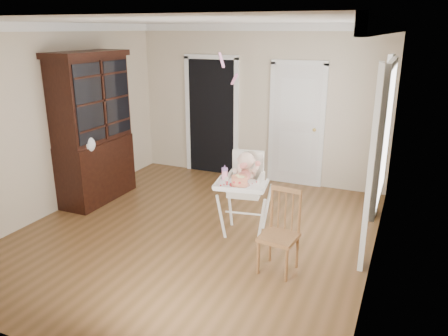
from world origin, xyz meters
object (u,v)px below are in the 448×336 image
at_px(sippy_cup, 225,173).
at_px(china_cabinet, 93,128).
at_px(dining_chair, 280,234).
at_px(high_chair, 245,184).
at_px(cake, 240,181).

relative_size(sippy_cup, china_cabinet, 0.08).
bearing_deg(dining_chair, china_cabinet, 169.40).
bearing_deg(sippy_cup, high_chair, 36.37).
height_order(high_chair, china_cabinet, china_cabinet).
distance_m(china_cabinet, dining_chair, 3.49).
bearing_deg(dining_chair, cake, 152.47).
relative_size(high_chair, china_cabinet, 0.49).
distance_m(high_chair, sippy_cup, 0.32).
relative_size(cake, sippy_cup, 1.32).
height_order(high_chair, dining_chair, high_chair).
relative_size(cake, china_cabinet, 0.11).
height_order(cake, dining_chair, dining_chair).
bearing_deg(china_cabinet, cake, -11.18).
bearing_deg(china_cabinet, high_chair, -5.06).
relative_size(cake, dining_chair, 0.27).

